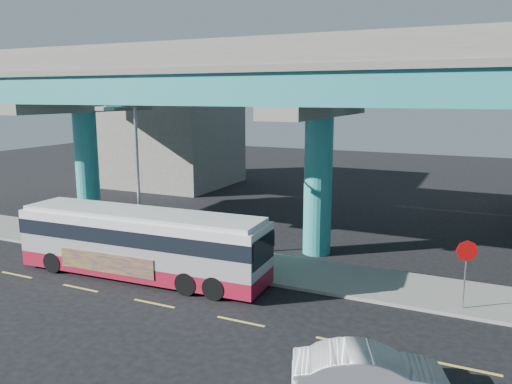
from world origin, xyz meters
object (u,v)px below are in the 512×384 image
at_px(stop_sign, 466,259).
at_px(sedan, 370,374).
at_px(street_lamp, 130,160).
at_px(transit_bus, 142,241).
at_px(parked_car, 119,230).

bearing_deg(stop_sign, sedan, -103.54).
height_order(street_lamp, stop_sign, street_lamp).
relative_size(transit_bus, parked_car, 2.90).
xyz_separation_m(sedan, street_lamp, (-13.39, 6.52, 4.60)).
relative_size(transit_bus, sedan, 2.68).
height_order(sedan, street_lamp, street_lamp).
height_order(parked_car, street_lamp, street_lamp).
relative_size(sedan, street_lamp, 0.58).
height_order(transit_bus, stop_sign, transit_bus).
xyz_separation_m(sedan, stop_sign, (2.15, 7.26, 1.47)).
bearing_deg(sedan, parked_car, 40.99).
bearing_deg(parked_car, street_lamp, -131.30).
xyz_separation_m(transit_bus, street_lamp, (-1.54, 1.34, 3.59)).
distance_m(sedan, stop_sign, 7.72).
xyz_separation_m(transit_bus, stop_sign, (14.00, 2.09, 0.45)).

